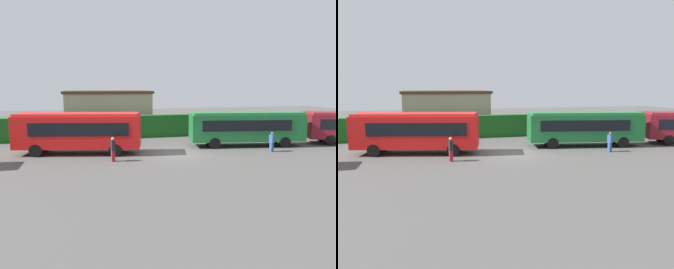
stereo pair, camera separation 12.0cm
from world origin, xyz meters
TOP-DOWN VIEW (x-y plane):
  - ground_plane at (0.00, 0.00)m, footprint 107.94×107.94m
  - bus_red at (-7.73, 2.10)m, footprint 10.28×4.59m
  - bus_green at (7.14, 1.93)m, footprint 10.63×4.19m
  - person_center at (-5.26, -1.29)m, footprint 0.34×0.47m
  - person_right at (-5.10, 4.98)m, footprint 0.41×0.46m
  - person_far at (7.97, -1.02)m, footprint 0.33×0.45m
  - hedge_row at (0.00, 9.40)m, footprint 65.97×1.15m
  - depot_building at (-4.57, 14.79)m, footprint 9.98×7.90m

SIDE VIEW (x-z plane):
  - ground_plane at x=0.00m, z-range 0.00..0.00m
  - person_far at x=7.97m, z-range 0.04..1.71m
  - person_center at x=-5.26m, z-range 0.05..1.84m
  - person_right at x=-5.10m, z-range 0.08..2.01m
  - hedge_row at x=0.00m, z-range 0.00..2.39m
  - bus_green at x=7.14m, z-range 0.25..3.39m
  - bus_red at x=-7.73m, z-range 0.24..3.58m
  - depot_building at x=-4.57m, z-range 0.01..4.95m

